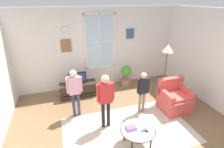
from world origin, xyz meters
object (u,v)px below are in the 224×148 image
object	(u,v)px
book_stack	(131,128)
cup	(144,128)
television	(77,78)
person_pink_shirt	(74,88)
tv_stand	(78,90)
person_black_shirt	(143,88)
armchair	(174,99)
potted_plant_by_window	(126,76)
coffee_table	(138,130)
person_red_shirt	(105,96)
remote_near_cup	(134,127)
floor_lamp	(167,54)
remote_near_books	(145,130)

from	to	relation	value
book_stack	cup	distance (m)	0.26
television	person_pink_shirt	xyz separation A→B (m)	(-0.18, -0.99, 0.18)
tv_stand	person_black_shirt	bearing A→B (deg)	-42.06
tv_stand	television	distance (m)	0.43
book_stack	person_pink_shirt	world-z (taller)	person_pink_shirt
armchair	book_stack	distance (m)	1.93
armchair	person_black_shirt	size ratio (longest dim) A/B	0.73
armchair	person_black_shirt	distance (m)	1.05
tv_stand	person_black_shirt	distance (m)	2.16
person_black_shirt	potted_plant_by_window	size ratio (longest dim) A/B	1.57
television	potted_plant_by_window	world-z (taller)	television
coffee_table	person_red_shirt	bearing A→B (deg)	120.22
person_red_shirt	person_pink_shirt	world-z (taller)	person_red_shirt
television	remote_near_cup	bearing A→B (deg)	-70.08
television	coffee_table	world-z (taller)	television
armchair	floor_lamp	world-z (taller)	floor_lamp
remote_near_books	person_red_shirt	bearing A→B (deg)	124.10
coffee_table	remote_near_cup	xyz separation A→B (m)	(-0.05, 0.07, 0.04)
armchair	person_red_shirt	bearing A→B (deg)	-176.48
tv_stand	remote_near_books	world-z (taller)	remote_near_books
person_red_shirt	potted_plant_by_window	size ratio (longest dim) A/B	1.84
person_black_shirt	coffee_table	bearing A→B (deg)	-120.88
television	cup	bearing A→B (deg)	-67.93
coffee_table	potted_plant_by_window	size ratio (longest dim) A/B	0.97
potted_plant_by_window	remote_near_books	bearing A→B (deg)	-104.00
book_stack	remote_near_books	bearing A→B (deg)	-27.01
television	person_red_shirt	bearing A→B (deg)	-74.95
armchair	television	bearing A→B (deg)	148.34
television	book_stack	size ratio (longest dim) A/B	2.46
coffee_table	person_pink_shirt	xyz separation A→B (m)	(-1.10, 1.47, 0.42)
book_stack	cup	world-z (taller)	cup
tv_stand	potted_plant_by_window	xyz separation A→B (m)	(1.73, 0.20, 0.16)
coffee_table	book_stack	world-z (taller)	book_stack
television	floor_lamp	bearing A→B (deg)	-22.13
potted_plant_by_window	floor_lamp	world-z (taller)	floor_lamp
coffee_table	cup	world-z (taller)	cup
book_stack	person_pink_shirt	distance (m)	1.76
armchair	book_stack	bearing A→B (deg)	-152.93
tv_stand	coffee_table	xyz separation A→B (m)	(0.91, -2.47, 0.19)
television	book_stack	xyz separation A→B (m)	(0.79, -2.42, -0.18)
person_black_shirt	floor_lamp	size ratio (longest dim) A/B	0.68
coffee_table	remote_near_cup	world-z (taller)	remote_near_cup
remote_near_books	potted_plant_by_window	bearing A→B (deg)	76.00
armchair	remote_near_cup	bearing A→B (deg)	-152.36
television	remote_near_books	distance (m)	2.76
remote_near_books	remote_near_cup	distance (m)	0.23
remote_near_books	tv_stand	bearing A→B (deg)	112.26
remote_near_books	remote_near_cup	size ratio (longest dim) A/B	1.00
remote_near_cup	floor_lamp	size ratio (longest dim) A/B	0.08
television	remote_near_books	bearing A→B (deg)	-67.72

